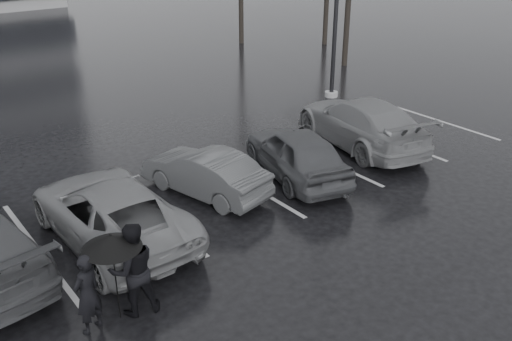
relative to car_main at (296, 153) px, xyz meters
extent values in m
plane|color=black|center=(-1.98, -1.96, -0.70)|extent=(160.00, 160.00, 0.00)
imported|color=black|center=(0.00, 0.00, 0.00)|extent=(2.65, 4.41, 1.41)
imported|color=#28292B|center=(-2.58, 0.61, -0.11)|extent=(2.10, 3.82, 1.19)
imported|color=#505052|center=(-5.44, 0.00, -0.01)|extent=(2.36, 5.00, 1.38)
imported|color=#505052|center=(3.14, 0.56, 0.05)|extent=(3.10, 5.47, 1.50)
imported|color=black|center=(-7.05, -2.67, 0.07)|extent=(0.66, 0.56, 1.54)
imported|color=black|center=(-6.19, -2.68, 0.21)|extent=(1.01, 0.85, 1.82)
cylinder|color=black|center=(-6.52, -2.67, 0.06)|extent=(0.02, 0.02, 1.52)
cone|color=black|center=(-6.52, -2.67, 0.91)|extent=(1.04, 1.04, 0.27)
sphere|color=black|center=(-6.52, -2.67, 1.04)|extent=(0.05, 0.05, 0.05)
cylinder|color=gray|center=(5.98, 4.76, -0.60)|extent=(0.51, 0.51, 0.20)
cube|color=#A2A2A4|center=(-6.98, 0.54, -0.70)|extent=(0.12, 5.00, 0.00)
cube|color=#A2A2A4|center=(-4.18, 0.54, -0.70)|extent=(0.12, 5.00, 0.00)
cube|color=#A2A2A4|center=(-1.38, 0.54, -0.70)|extent=(0.12, 5.00, 0.00)
cube|color=#A2A2A4|center=(1.42, 0.54, -0.70)|extent=(0.12, 5.00, 0.00)
cube|color=#A2A2A4|center=(4.22, 0.54, -0.70)|extent=(0.12, 5.00, 0.00)
cube|color=#A2A2A4|center=(7.02, 0.54, -0.70)|extent=(0.12, 5.00, 0.00)
camera|label=1|loc=(-9.59, -10.78, 6.05)|focal=40.00mm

